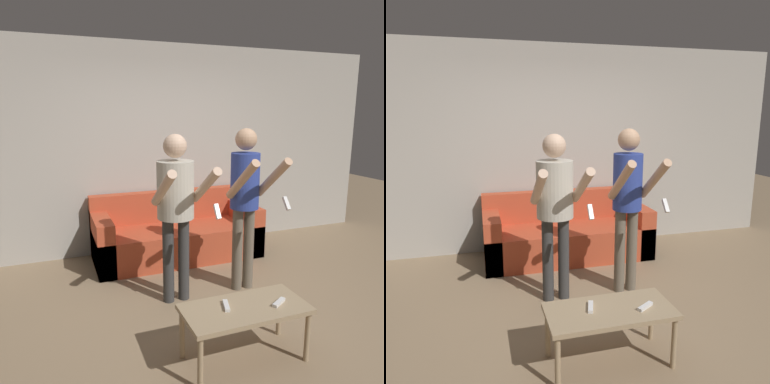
{
  "view_description": "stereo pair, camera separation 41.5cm",
  "coord_description": "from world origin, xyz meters",
  "views": [
    {
      "loc": [
        -1.41,
        -2.78,
        1.85
      ],
      "look_at": [
        0.03,
        1.02,
        0.97
      ],
      "focal_mm": 35.0,
      "sensor_mm": 36.0,
      "label": 1
    },
    {
      "loc": [
        -1.02,
        -2.9,
        1.85
      ],
      "look_at": [
        0.03,
        1.02,
        0.97
      ],
      "focal_mm": 35.0,
      "sensor_mm": 36.0,
      "label": 2
    }
  ],
  "objects": [
    {
      "name": "remote_near",
      "position": [
        0.11,
        -0.62,
        0.45
      ],
      "size": [
        0.15,
        0.11,
        0.02
      ],
      "color": "white",
      "rests_on": "coffee_table"
    },
    {
      "name": "person_standing_left",
      "position": [
        -0.33,
        0.47,
        1.04
      ],
      "size": [
        0.47,
        0.74,
        1.65
      ],
      "color": "#383838",
      "rests_on": "ground_plane"
    },
    {
      "name": "remote_far",
      "position": [
        -0.28,
        -0.52,
        0.45
      ],
      "size": [
        0.08,
        0.15,
        0.02
      ],
      "color": "white",
      "rests_on": "coffee_table"
    },
    {
      "name": "wall_back",
      "position": [
        0.0,
        2.03,
        1.35
      ],
      "size": [
        6.4,
        0.06,
        2.7
      ],
      "color": "#B7B2A8",
      "rests_on": "ground_plane"
    },
    {
      "name": "coffee_table",
      "position": [
        -0.15,
        -0.56,
        0.39
      ],
      "size": [
        0.94,
        0.45,
        0.44
      ],
      "color": "tan",
      "rests_on": "ground_plane"
    },
    {
      "name": "couch",
      "position": [
        0.03,
        1.59,
        0.28
      ],
      "size": [
        2.09,
        0.83,
        0.81
      ],
      "color": "#C64C2D",
      "rests_on": "ground_plane"
    },
    {
      "name": "person_standing_right",
      "position": [
        0.4,
        0.47,
        1.04
      ],
      "size": [
        0.41,
        0.68,
        1.69
      ],
      "color": "#6B6051",
      "rests_on": "ground_plane"
    },
    {
      "name": "ground_plane",
      "position": [
        0.0,
        0.0,
        0.0
      ],
      "size": [
        14.0,
        14.0,
        0.0
      ],
      "primitive_type": "plane",
      "color": "#937A5B"
    }
  ]
}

